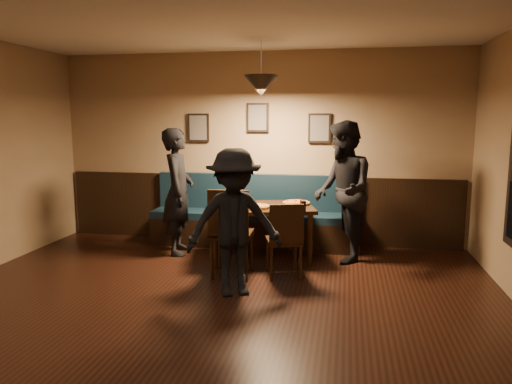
# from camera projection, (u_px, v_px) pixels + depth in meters

# --- Properties ---
(floor) EXTENTS (7.00, 7.00, 0.00)m
(floor) POSITION_uv_depth(u_px,v_px,m) (182.00, 346.00, 3.99)
(floor) COLOR black
(floor) RESTS_ON ground
(wall_back) EXTENTS (6.00, 0.00, 6.00)m
(wall_back) POSITION_uv_depth(u_px,v_px,m) (258.00, 148.00, 7.17)
(wall_back) COLOR #8C704F
(wall_back) RESTS_ON ground
(wainscot) EXTENTS (5.88, 0.06, 1.00)m
(wainscot) POSITION_uv_depth(u_px,v_px,m) (258.00, 208.00, 7.28)
(wainscot) COLOR black
(wainscot) RESTS_ON ground
(booth_bench) EXTENTS (3.00, 0.60, 1.00)m
(booth_bench) POSITION_uv_depth(u_px,v_px,m) (254.00, 212.00, 7.02)
(booth_bench) COLOR #0F232D
(booth_bench) RESTS_ON ground
(picture_left) EXTENTS (0.32, 0.04, 0.42)m
(picture_left) POSITION_uv_depth(u_px,v_px,m) (199.00, 128.00, 7.26)
(picture_left) COLOR black
(picture_left) RESTS_ON wall_back
(picture_center) EXTENTS (0.32, 0.04, 0.42)m
(picture_center) POSITION_uv_depth(u_px,v_px,m) (258.00, 118.00, 7.08)
(picture_center) COLOR black
(picture_center) RESTS_ON wall_back
(picture_right) EXTENTS (0.32, 0.04, 0.42)m
(picture_right) POSITION_uv_depth(u_px,v_px,m) (320.00, 128.00, 6.94)
(picture_right) COLOR black
(picture_right) RESTS_ON wall_back
(pendant_lamp) EXTENTS (0.44, 0.44, 0.25)m
(pendant_lamp) POSITION_uv_depth(u_px,v_px,m) (261.00, 85.00, 6.08)
(pendant_lamp) COLOR black
(pendant_lamp) RESTS_ON ceiling
(dining_table) EXTENTS (1.51, 1.17, 0.72)m
(dining_table) POSITION_uv_depth(u_px,v_px,m) (261.00, 233.00, 6.37)
(dining_table) COLOR black
(dining_table) RESTS_ON floor
(chair_near_left) EXTENTS (0.48, 0.48, 1.05)m
(chair_near_left) POSITION_uv_depth(u_px,v_px,m) (232.00, 232.00, 5.69)
(chair_near_left) COLOR black
(chair_near_left) RESTS_ON floor
(chair_near_right) EXTENTS (0.49, 0.49, 0.89)m
(chair_near_right) POSITION_uv_depth(u_px,v_px,m) (284.00, 239.00, 5.68)
(chair_near_right) COLOR black
(chair_near_right) RESTS_ON floor
(diner_left) EXTENTS (0.52, 0.69, 1.71)m
(diner_left) POSITION_uv_depth(u_px,v_px,m) (178.00, 192.00, 6.59)
(diner_left) COLOR black
(diner_left) RESTS_ON floor
(diner_right) EXTENTS (0.86, 1.01, 1.82)m
(diner_right) POSITION_uv_depth(u_px,v_px,m) (343.00, 191.00, 6.25)
(diner_right) COLOR black
(diner_right) RESTS_ON floor
(diner_front) EXTENTS (1.14, 0.93, 1.54)m
(diner_front) POSITION_uv_depth(u_px,v_px,m) (234.00, 223.00, 5.04)
(diner_front) COLOR black
(diner_front) RESTS_ON floor
(pizza_a) EXTENTS (0.48, 0.48, 0.04)m
(pizza_a) POSITION_uv_depth(u_px,v_px,m) (232.00, 202.00, 6.47)
(pizza_a) COLOR orange
(pizza_a) RESTS_ON dining_table
(pizza_b) EXTENTS (0.40, 0.40, 0.04)m
(pizza_b) POSITION_uv_depth(u_px,v_px,m) (258.00, 206.00, 6.17)
(pizza_b) COLOR orange
(pizza_b) RESTS_ON dining_table
(pizza_c) EXTENTS (0.39, 0.39, 0.04)m
(pizza_c) POSITION_uv_depth(u_px,v_px,m) (296.00, 203.00, 6.42)
(pizza_c) COLOR #D36027
(pizza_c) RESTS_ON dining_table
(soda_glass) EXTENTS (0.07, 0.07, 0.14)m
(soda_glass) POSITION_uv_depth(u_px,v_px,m) (303.00, 206.00, 5.88)
(soda_glass) COLOR black
(soda_glass) RESTS_ON dining_table
(tabasco_bottle) EXTENTS (0.03, 0.03, 0.13)m
(tabasco_bottle) POSITION_uv_depth(u_px,v_px,m) (301.00, 203.00, 6.11)
(tabasco_bottle) COLOR #A11905
(tabasco_bottle) RESTS_ON dining_table
(napkin_a) EXTENTS (0.15, 0.15, 0.01)m
(napkin_a) POSITION_uv_depth(u_px,v_px,m) (225.00, 201.00, 6.66)
(napkin_a) COLOR #217E2F
(napkin_a) RESTS_ON dining_table
(napkin_b) EXTENTS (0.21, 0.21, 0.01)m
(napkin_b) POSITION_uv_depth(u_px,v_px,m) (215.00, 207.00, 6.18)
(napkin_b) COLOR #1D6F1F
(napkin_b) RESTS_ON dining_table
(cutlery_set) EXTENTS (0.20, 0.09, 0.00)m
(cutlery_set) POSITION_uv_depth(u_px,v_px,m) (255.00, 211.00, 5.97)
(cutlery_set) COLOR silver
(cutlery_set) RESTS_ON dining_table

